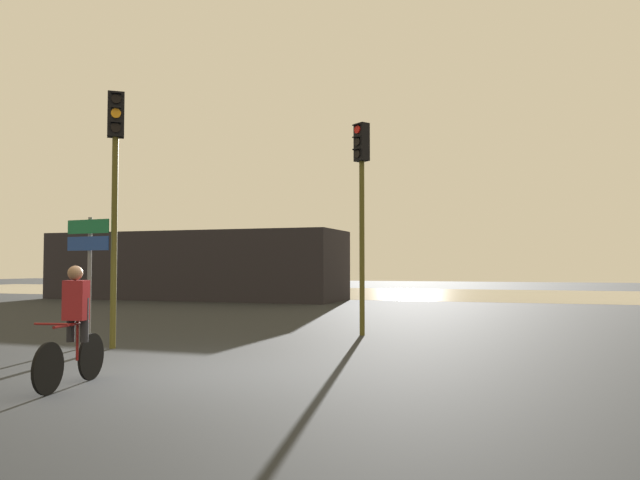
{
  "coord_description": "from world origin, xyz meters",
  "views": [
    {
      "loc": [
        5.06,
        -8.14,
        1.61
      ],
      "look_at": [
        0.5,
        5.0,
        2.2
      ],
      "focal_mm": 35.0,
      "sensor_mm": 36.0,
      "label": 1
    }
  ],
  "objects_px": {
    "distant_building": "(194,266)",
    "traffic_light_center": "(362,189)",
    "traffic_light_near_left": "(115,172)",
    "cyclist": "(74,325)",
    "direction_sign_post": "(89,257)"
  },
  "relations": [
    {
      "from": "direction_sign_post",
      "to": "cyclist",
      "type": "relative_size",
      "value": 1.54
    },
    {
      "from": "direction_sign_post",
      "to": "cyclist",
      "type": "xyz_separation_m",
      "value": [
        2.6,
        -3.41,
        -0.97
      ]
    },
    {
      "from": "traffic_light_center",
      "to": "traffic_light_near_left",
      "type": "distance_m",
      "value": 5.57
    },
    {
      "from": "traffic_light_center",
      "to": "cyclist",
      "type": "height_order",
      "value": "traffic_light_center"
    },
    {
      "from": "distant_building",
      "to": "cyclist",
      "type": "xyz_separation_m",
      "value": [
        10.03,
        -20.08,
        -0.82
      ]
    },
    {
      "from": "distant_building",
      "to": "traffic_light_near_left",
      "type": "bearing_deg",
      "value": -64.24
    },
    {
      "from": "distant_building",
      "to": "traffic_light_center",
      "type": "bearing_deg",
      "value": -46.72
    },
    {
      "from": "traffic_light_center",
      "to": "traffic_light_near_left",
      "type": "height_order",
      "value": "traffic_light_near_left"
    },
    {
      "from": "traffic_light_center",
      "to": "traffic_light_near_left",
      "type": "xyz_separation_m",
      "value": [
        -4.02,
        -3.86,
        0.06
      ]
    },
    {
      "from": "traffic_light_near_left",
      "to": "distant_building",
      "type": "bearing_deg",
      "value": -102.29
    },
    {
      "from": "distant_building",
      "to": "traffic_light_near_left",
      "type": "relative_size",
      "value": 2.92
    },
    {
      "from": "traffic_light_center",
      "to": "traffic_light_near_left",
      "type": "relative_size",
      "value": 0.98
    },
    {
      "from": "direction_sign_post",
      "to": "traffic_light_center",
      "type": "bearing_deg",
      "value": -133.38
    },
    {
      "from": "distant_building",
      "to": "traffic_light_center",
      "type": "height_order",
      "value": "traffic_light_center"
    },
    {
      "from": "distant_building",
      "to": "direction_sign_post",
      "type": "height_order",
      "value": "distant_building"
    }
  ]
}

